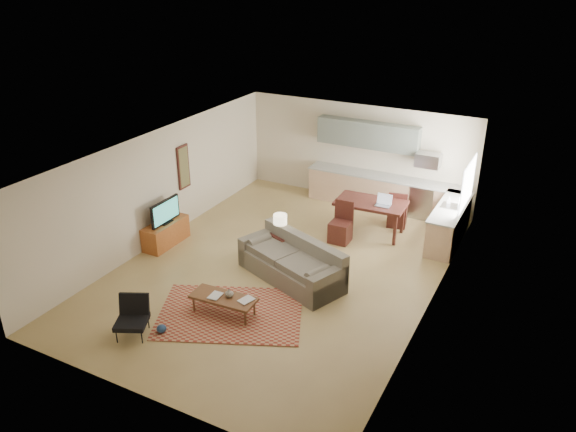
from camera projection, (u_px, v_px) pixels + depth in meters
The scene contains 25 objects.
room at pixel (281, 213), 11.82m from camera, with size 9.00×9.00×9.00m.
kitchen_counter_back at pixel (384, 192), 15.18m from camera, with size 4.26×0.64×0.92m, color tan, non-canonical shape.
kitchen_counter_right at pixel (449, 224), 13.38m from camera, with size 0.64×2.26×0.92m, color tan, non-canonical shape.
kitchen_range at pixel (424, 200), 14.72m from camera, with size 0.62×0.62×0.90m, color #A5A8AD.
kitchen_microwave at pixel (428, 160), 14.28m from camera, with size 0.62×0.40×0.35m, color #A5A8AD.
upper_cabinets at pixel (368, 135), 14.93m from camera, with size 2.80×0.34×0.70m, color slate.
window_right at pixel (468, 184), 12.80m from camera, with size 0.02×1.40×1.05m, color white.
wall_art_left at pixel (184, 167), 13.80m from camera, with size 0.06×0.42×1.10m, color olive, non-canonical shape.
triptych at pixel (355, 139), 15.29m from camera, with size 1.70×0.04×0.50m, color beige, non-canonical shape.
rug at pixel (231, 313), 10.80m from camera, with size 2.72×1.88×0.02m, color maroon.
sofa at pixel (291, 261), 11.80m from camera, with size 2.53×1.10×0.88m, color #665F52, non-canonical shape.
coffee_table at pixel (224, 305), 10.73m from camera, with size 1.29×0.51×0.39m, color #54311A, non-canonical shape.
book_a at pixel (210, 295), 10.69m from camera, with size 0.23×0.30×0.03m, color maroon.
book_b at pixel (242, 298), 10.59m from camera, with size 0.29×0.34×0.02m, color navy.
vase at pixel (229, 293), 10.62m from camera, with size 0.20×0.20×0.17m, color black.
armchair at pixel (131, 319), 10.04m from camera, with size 0.63×0.63×0.72m, color black, non-canonical shape.
tv_credenza at pixel (166, 233), 13.32m from camera, with size 0.48×1.24×0.57m, color #964A1F, non-canonical shape.
tv at pixel (165, 212), 13.06m from camera, with size 0.10×0.95×0.57m, color black, non-canonical shape.
console_table at pixel (280, 247), 12.62m from camera, with size 0.54×0.36×0.63m, color #391713, non-canonical shape.
table_lamp at pixel (280, 224), 12.39m from camera, with size 0.31×0.31×0.50m, color beige, non-canonical shape.
dining_table at pixel (370, 218), 13.79m from camera, with size 1.68×0.96×0.85m, color #391713, non-canonical shape.
dining_chair_near at pixel (341, 223), 13.35m from camera, with size 0.48×0.50×1.00m, color #391713, non-canonical shape.
dining_chair_far at pixel (398, 208), 14.17m from camera, with size 0.46×0.49×0.97m, color #391713, non-canonical shape.
laptop at pixel (383, 201), 13.32m from camera, with size 0.36×0.27×0.27m, color #A5A8AD, non-canonical shape.
soap_bottle at pixel (449, 200), 13.30m from camera, with size 0.10×0.10×0.19m, color beige.
Camera 1 is at (5.09, -9.48, 6.24)m, focal length 35.00 mm.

